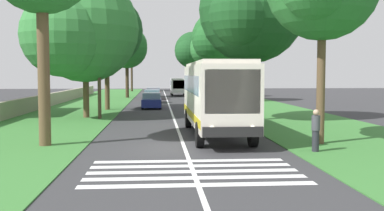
{
  "coord_description": "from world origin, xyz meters",
  "views": [
    {
      "loc": [
        -19.26,
        1.13,
        3.13
      ],
      "look_at": [
        2.92,
        -0.54,
        1.6
      ],
      "focal_mm": 42.8,
      "sensor_mm": 36.0,
      "label": 1
    }
  ],
  "objects_px": {
    "trailing_car_0": "(152,101)",
    "trailing_car_1": "(152,97)",
    "utility_pole": "(99,52)",
    "trailing_car_2": "(153,94)",
    "roadside_tree_left_1": "(131,45)",
    "roadside_tree_right_1": "(192,51)",
    "roadside_tree_left_0": "(81,32)",
    "roadside_tree_right_0": "(208,49)",
    "roadside_tree_left_3": "(104,33)",
    "roadside_tree_left_4": "(126,49)",
    "roadside_tree_right_3": "(249,12)",
    "trailing_minibus_0": "(178,85)",
    "coach_bus": "(215,93)",
    "roadside_tree_right_4": "(218,40)",
    "pedestrian": "(316,130)"
  },
  "relations": [
    {
      "from": "coach_bus",
      "to": "roadside_tree_right_0",
      "type": "relative_size",
      "value": 1.22
    },
    {
      "from": "coach_bus",
      "to": "roadside_tree_left_0",
      "type": "height_order",
      "value": "roadside_tree_left_0"
    },
    {
      "from": "trailing_minibus_0",
      "to": "roadside_tree_right_1",
      "type": "xyz_separation_m",
      "value": [
        14.25,
        -3.04,
        5.57
      ]
    },
    {
      "from": "trailing_car_0",
      "to": "utility_pole",
      "type": "xyz_separation_m",
      "value": [
        -9.85,
        3.48,
        4.0
      ]
    },
    {
      "from": "trailing_minibus_0",
      "to": "pedestrian",
      "type": "relative_size",
      "value": 3.55
    },
    {
      "from": "trailing_car_0",
      "to": "roadside_tree_right_4",
      "type": "bearing_deg",
      "value": -37.22
    },
    {
      "from": "trailing_car_2",
      "to": "roadside_tree_left_1",
      "type": "relative_size",
      "value": 0.38
    },
    {
      "from": "trailing_car_2",
      "to": "roadside_tree_right_0",
      "type": "relative_size",
      "value": 0.47
    },
    {
      "from": "trailing_car_0",
      "to": "pedestrian",
      "type": "relative_size",
      "value": 2.54
    },
    {
      "from": "utility_pole",
      "to": "roadside_tree_left_4",
      "type": "bearing_deg",
      "value": 0.22
    },
    {
      "from": "roadside_tree_left_0",
      "to": "utility_pole",
      "type": "xyz_separation_m",
      "value": [
        -0.88,
        -1.33,
        -1.41
      ]
    },
    {
      "from": "trailing_car_2",
      "to": "roadside_tree_left_0",
      "type": "xyz_separation_m",
      "value": [
        -24.05,
        4.81,
        5.41
      ]
    },
    {
      "from": "coach_bus",
      "to": "roadside_tree_right_1",
      "type": "xyz_separation_m",
      "value": [
        57.38,
        -3.09,
        4.97
      ]
    },
    {
      "from": "trailing_car_0",
      "to": "utility_pole",
      "type": "relative_size",
      "value": 0.48
    },
    {
      "from": "utility_pole",
      "to": "pedestrian",
      "type": "distance_m",
      "value": 18.12
    },
    {
      "from": "roadside_tree_left_0",
      "to": "roadside_tree_right_4",
      "type": "height_order",
      "value": "roadside_tree_right_4"
    },
    {
      "from": "coach_bus",
      "to": "trailing_minibus_0",
      "type": "xyz_separation_m",
      "value": [
        43.13,
        -0.06,
        -0.6
      ]
    },
    {
      "from": "coach_bus",
      "to": "roadside_tree_left_0",
      "type": "relative_size",
      "value": 1.11
    },
    {
      "from": "trailing_car_0",
      "to": "roadside_tree_right_1",
      "type": "relative_size",
      "value": 0.41
    },
    {
      "from": "trailing_car_0",
      "to": "trailing_minibus_0",
      "type": "height_order",
      "value": "trailing_minibus_0"
    },
    {
      "from": "roadside_tree_left_1",
      "to": "roadside_tree_right_3",
      "type": "xyz_separation_m",
      "value": [
        -53.02,
        -10.85,
        -1.13
      ]
    },
    {
      "from": "trailing_car_0",
      "to": "roadside_tree_right_3",
      "type": "relative_size",
      "value": 0.4
    },
    {
      "from": "roadside_tree_left_1",
      "to": "roadside_tree_left_3",
      "type": "relative_size",
      "value": 1.13
    },
    {
      "from": "utility_pole",
      "to": "pedestrian",
      "type": "bearing_deg",
      "value": -144.4
    },
    {
      "from": "trailing_car_0",
      "to": "roadside_tree_right_0",
      "type": "height_order",
      "value": "roadside_tree_right_0"
    },
    {
      "from": "roadside_tree_left_1",
      "to": "roadside_tree_right_1",
      "type": "height_order",
      "value": "roadside_tree_left_1"
    },
    {
      "from": "trailing_car_1",
      "to": "utility_pole",
      "type": "bearing_deg",
      "value": 169.17
    },
    {
      "from": "trailing_car_1",
      "to": "roadside_tree_left_3",
      "type": "height_order",
      "value": "roadside_tree_left_3"
    },
    {
      "from": "roadside_tree_left_1",
      "to": "roadside_tree_left_3",
      "type": "xyz_separation_m",
      "value": [
        -42.98,
        -0.18,
        -1.67
      ]
    },
    {
      "from": "roadside_tree_left_0",
      "to": "utility_pole",
      "type": "distance_m",
      "value": 2.13
    },
    {
      "from": "roadside_tree_left_0",
      "to": "roadside_tree_right_0",
      "type": "height_order",
      "value": "roadside_tree_left_0"
    },
    {
      "from": "roadside_tree_left_1",
      "to": "roadside_tree_right_1",
      "type": "bearing_deg",
      "value": -103.92
    },
    {
      "from": "trailing_minibus_0",
      "to": "roadside_tree_right_1",
      "type": "distance_m",
      "value": 15.6
    },
    {
      "from": "coach_bus",
      "to": "utility_pole",
      "type": "relative_size",
      "value": 1.25
    },
    {
      "from": "roadside_tree_right_1",
      "to": "utility_pole",
      "type": "xyz_separation_m",
      "value": [
        -48.48,
        10.06,
        -2.45
      ]
    },
    {
      "from": "trailing_car_1",
      "to": "roadside_tree_left_0",
      "type": "bearing_deg",
      "value": 164.37
    },
    {
      "from": "pedestrian",
      "to": "roadside_tree_left_0",
      "type": "bearing_deg",
      "value": 37.3
    },
    {
      "from": "trailing_car_1",
      "to": "roadside_tree_right_3",
      "type": "bearing_deg",
      "value": -161.22
    },
    {
      "from": "trailing_car_1",
      "to": "utility_pole",
      "type": "distance_m",
      "value": 18.61
    },
    {
      "from": "roadside_tree_left_3",
      "to": "pedestrian",
      "type": "bearing_deg",
      "value": -154.31
    },
    {
      "from": "roadside_tree_right_1",
      "to": "utility_pole",
      "type": "distance_m",
      "value": 49.58
    },
    {
      "from": "roadside_tree_left_3",
      "to": "roadside_tree_left_4",
      "type": "bearing_deg",
      "value": -1.23
    },
    {
      "from": "roadside_tree_left_3",
      "to": "utility_pole",
      "type": "height_order",
      "value": "roadside_tree_left_3"
    },
    {
      "from": "roadside_tree_right_1",
      "to": "pedestrian",
      "type": "xyz_separation_m",
      "value": [
        -62.9,
        -0.26,
        -6.21
      ]
    },
    {
      "from": "roadside_tree_left_4",
      "to": "roadside_tree_right_0",
      "type": "distance_m",
      "value": 10.91
    },
    {
      "from": "roadside_tree_right_4",
      "to": "pedestrian",
      "type": "xyz_separation_m",
      "value": [
        -34.0,
        0.56,
        -6.09
      ]
    },
    {
      "from": "trailing_car_0",
      "to": "trailing_car_1",
      "type": "xyz_separation_m",
      "value": [
        8.0,
        0.06,
        0.0
      ]
    },
    {
      "from": "utility_pole",
      "to": "pedestrian",
      "type": "height_order",
      "value": "utility_pole"
    },
    {
      "from": "utility_pole",
      "to": "trailing_car_2",
      "type": "bearing_deg",
      "value": -7.95
    },
    {
      "from": "roadside_tree_right_4",
      "to": "trailing_car_2",
      "type": "bearing_deg",
      "value": 54.15
    }
  ]
}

